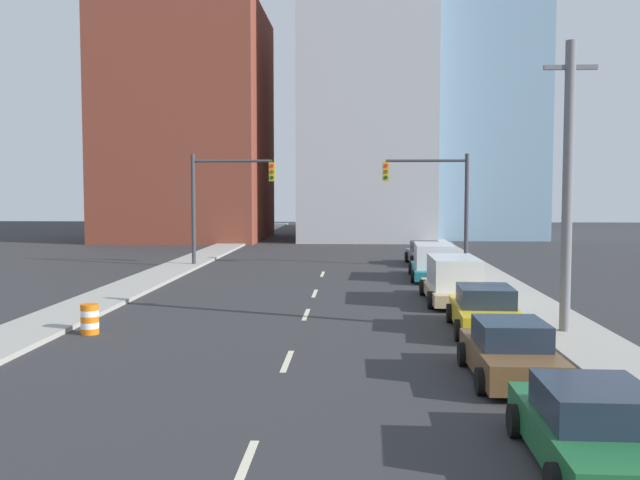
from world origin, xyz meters
TOP-DOWN VIEW (x-y plane):
  - sidewalk_left at (-8.50, 45.98)m, footprint 2.37×91.97m
  - sidewalk_right at (8.50, 45.98)m, footprint 2.37×91.97m
  - lane_stripe_at_8m at (0.00, 8.08)m, footprint 0.16×2.40m
  - lane_stripe_at_15m at (0.00, 15.29)m, footprint 0.16×2.40m
  - lane_stripe_at_22m at (0.00, 22.40)m, footprint 0.16×2.40m
  - lane_stripe_at_28m at (0.00, 27.72)m, footprint 0.16×2.40m
  - lane_stripe_at_35m at (0.00, 34.97)m, footprint 0.16×2.40m
  - building_brick_left at (-13.74, 62.77)m, footprint 14.00×16.00m
  - building_office_center at (2.69, 66.77)m, footprint 12.00×20.00m
  - building_glass_right at (12.60, 70.77)m, footprint 13.00×20.00m
  - traffic_signal_left at (-6.44, 38.51)m, footprint 4.98×0.35m
  - traffic_signal_right at (6.81, 38.51)m, footprint 4.98×0.35m
  - utility_pole_right_mid at (8.26, 19.01)m, footprint 1.60×0.32m
  - traffic_barrel at (-6.52, 18.51)m, footprint 0.56×0.56m
  - sedan_green at (5.66, 8.30)m, footprint 2.22×4.57m
  - sedan_brown at (5.48, 13.72)m, footprint 2.08×4.23m
  - sedan_yellow at (5.92, 19.52)m, footprint 2.33×4.88m
  - box_truck_tan at (5.71, 25.48)m, footprint 2.35×5.64m
  - box_truck_teal at (5.78, 33.16)m, footprint 2.62×5.78m
  - sedan_gray at (6.05, 40.40)m, footprint 2.33×4.62m

SIDE VIEW (x-z plane):
  - lane_stripe_at_8m at x=0.00m, z-range 0.00..0.01m
  - lane_stripe_at_15m at x=0.00m, z-range 0.00..0.01m
  - lane_stripe_at_22m at x=0.00m, z-range 0.00..0.01m
  - lane_stripe_at_28m at x=0.00m, z-range 0.00..0.01m
  - lane_stripe_at_35m at x=0.00m, z-range 0.00..0.01m
  - sidewalk_left at x=-8.50m, z-range 0.00..0.16m
  - sidewalk_right at x=8.50m, z-range 0.00..0.16m
  - traffic_barrel at x=-6.52m, z-range 0.00..0.95m
  - sedan_green at x=5.66m, z-range -0.06..1.31m
  - sedan_brown at x=5.48m, z-range -0.07..1.36m
  - sedan_gray at x=6.05m, z-range -0.05..1.35m
  - sedan_yellow at x=5.92m, z-range -0.06..1.40m
  - box_truck_teal at x=5.78m, z-range -0.04..1.76m
  - box_truck_tan at x=5.71m, z-range -0.04..1.81m
  - traffic_signal_left at x=-6.44m, z-range 1.01..7.65m
  - traffic_signal_right at x=6.81m, z-range 1.01..7.65m
  - utility_pole_right_mid at x=8.26m, z-range 0.12..9.14m
  - building_brick_left at x=-13.74m, z-range 0.00..21.08m
  - building_office_center at x=2.69m, z-range 0.00..23.22m
  - building_glass_right at x=12.60m, z-range 0.00..39.72m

